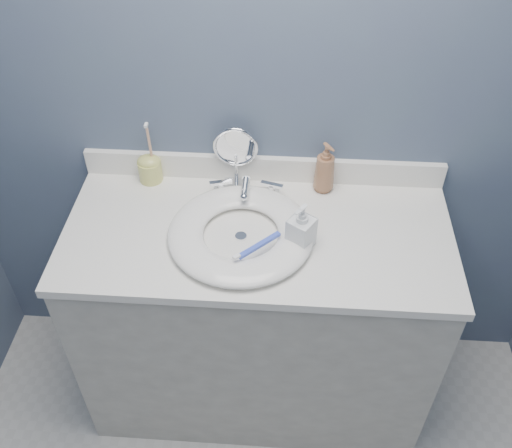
# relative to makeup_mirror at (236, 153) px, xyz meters

# --- Properties ---
(back_wall) EXTENTS (2.20, 0.02, 2.40)m
(back_wall) POSITION_rel_makeup_mirror_xyz_m (0.09, 0.03, 0.20)
(back_wall) COLOR #4A5570
(back_wall) RESTS_ON ground
(vanity_cabinet) EXTENTS (1.20, 0.55, 0.85)m
(vanity_cabinet) POSITION_rel_makeup_mirror_xyz_m (0.09, -0.24, -0.58)
(vanity_cabinet) COLOR beige
(vanity_cabinet) RESTS_ON ground
(countertop) EXTENTS (1.22, 0.57, 0.03)m
(countertop) POSITION_rel_makeup_mirror_xyz_m (0.09, -0.24, -0.14)
(countertop) COLOR white
(countertop) RESTS_ON vanity_cabinet
(backsplash) EXTENTS (1.22, 0.02, 0.09)m
(backsplash) POSITION_rel_makeup_mirror_xyz_m (0.09, 0.02, -0.08)
(backsplash) COLOR white
(backsplash) RESTS_ON countertop
(basin) EXTENTS (0.45, 0.45, 0.04)m
(basin) POSITION_rel_makeup_mirror_xyz_m (0.04, -0.27, -0.10)
(basin) COLOR white
(basin) RESTS_ON countertop
(drain) EXTENTS (0.04, 0.04, 0.01)m
(drain) POSITION_rel_makeup_mirror_xyz_m (0.04, -0.27, -0.12)
(drain) COLOR silver
(drain) RESTS_ON countertop
(faucet) EXTENTS (0.25, 0.13, 0.07)m
(faucet) POSITION_rel_makeup_mirror_xyz_m (0.04, -0.07, -0.09)
(faucet) COLOR silver
(faucet) RESTS_ON countertop
(makeup_mirror) EXTENTS (0.15, 0.08, 0.22)m
(makeup_mirror) POSITION_rel_makeup_mirror_xyz_m (0.00, 0.00, 0.00)
(makeup_mirror) COLOR silver
(makeup_mirror) RESTS_ON countertop
(soap_bottle_amber) EXTENTS (0.10, 0.10, 0.18)m
(soap_bottle_amber) POSITION_rel_makeup_mirror_xyz_m (0.30, -0.02, -0.03)
(soap_bottle_amber) COLOR #926242
(soap_bottle_amber) RESTS_ON countertop
(soap_bottle_clear) EXTENTS (0.10, 0.10, 0.16)m
(soap_bottle_clear) POSITION_rel_makeup_mirror_xyz_m (0.22, -0.29, -0.04)
(soap_bottle_clear) COLOR silver
(soap_bottle_clear) RESTS_ON countertop
(toothbrush_holder) EXTENTS (0.08, 0.08, 0.23)m
(toothbrush_holder) POSITION_rel_makeup_mirror_xyz_m (-0.29, -0.01, -0.07)
(toothbrush_holder) COLOR #CED068
(toothbrush_holder) RESTS_ON countertop
(toothbrush_lying) EXTENTS (0.14, 0.13, 0.02)m
(toothbrush_lying) POSITION_rel_makeup_mirror_xyz_m (0.10, -0.35, -0.08)
(toothbrush_lying) COLOR blue
(toothbrush_lying) RESTS_ON basin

